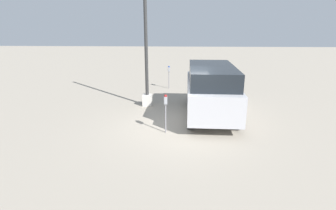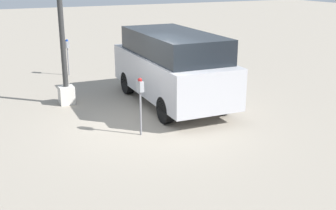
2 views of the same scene
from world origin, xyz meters
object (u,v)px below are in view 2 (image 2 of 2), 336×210
(parking_meter_near, at_px, (140,93))
(parking_meter_far, at_px, (67,49))
(lamp_post, at_px, (62,34))
(parked_van, at_px, (172,65))

(parking_meter_near, bearing_deg, parking_meter_far, -6.91)
(parking_meter_near, distance_m, parking_meter_far, 7.09)
(parking_meter_far, xyz_separation_m, lamp_post, (-3.72, 0.90, 1.10))
(parking_meter_far, relative_size, lamp_post, 0.22)
(parking_meter_far, relative_size, parked_van, 0.28)
(parking_meter_near, relative_size, lamp_post, 0.22)
(lamp_post, distance_m, parked_van, 3.34)
(parking_meter_far, bearing_deg, parking_meter_near, 173.09)
(parked_van, bearing_deg, lamp_post, 66.89)
(parking_meter_near, height_order, parked_van, parked_van)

